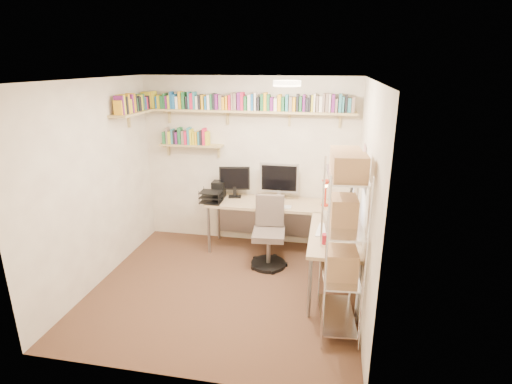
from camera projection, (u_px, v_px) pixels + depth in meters
ground at (224, 288)px, 4.95m from camera, size 3.20×3.20×0.00m
room_shell at (221, 168)px, 4.47m from camera, size 3.24×3.04×2.52m
wall_shelves at (217, 111)px, 5.61m from camera, size 3.12×1.09×0.79m
corner_desk at (280, 209)px, 5.50m from camera, size 2.22×1.91×1.30m
office_chair at (269, 237)px, 5.44m from camera, size 0.51×0.51×0.96m
wire_rack at (344, 217)px, 3.85m from camera, size 0.44×0.79×1.90m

